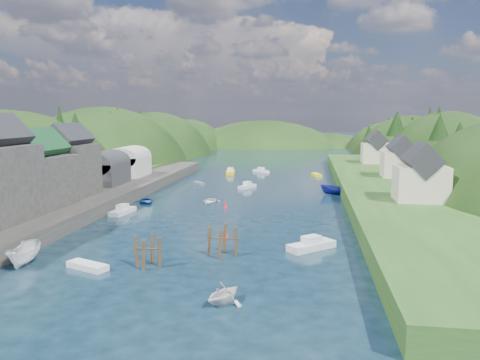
% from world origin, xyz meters
% --- Properties ---
extents(ground, '(600.00, 600.00, 0.00)m').
position_xyz_m(ground, '(0.00, 50.00, 0.00)').
color(ground, black).
rests_on(ground, ground).
extents(hillside_left, '(44.00, 245.56, 52.00)m').
position_xyz_m(hillside_left, '(-45.00, 75.00, -8.03)').
color(hillside_left, black).
rests_on(hillside_left, ground).
extents(hillside_right, '(36.00, 245.56, 48.00)m').
position_xyz_m(hillside_right, '(45.00, 75.00, -7.41)').
color(hillside_right, black).
rests_on(hillside_right, ground).
extents(far_hills, '(103.00, 68.00, 44.00)m').
position_xyz_m(far_hills, '(1.22, 174.01, -10.80)').
color(far_hills, black).
rests_on(far_hills, ground).
extents(hill_trees, '(91.30, 151.07, 12.38)m').
position_xyz_m(hill_trees, '(1.35, 64.23, 11.08)').
color(hill_trees, black).
rests_on(hill_trees, ground).
extents(quay_left, '(12.00, 110.00, 2.00)m').
position_xyz_m(quay_left, '(-24.00, 20.00, 1.00)').
color(quay_left, '#2D2B28').
rests_on(quay_left, ground).
extents(terrace_left_grass, '(12.00, 110.00, 2.50)m').
position_xyz_m(terrace_left_grass, '(-31.00, 20.00, 1.25)').
color(terrace_left_grass, '#234719').
rests_on(terrace_left_grass, ground).
extents(quayside_buildings, '(8.00, 35.84, 12.90)m').
position_xyz_m(quayside_buildings, '(-26.00, 6.39, 7.09)').
color(quayside_buildings, '#2D2B28').
rests_on(quayside_buildings, quay_left).
extents(boat_sheds, '(7.00, 21.00, 7.50)m').
position_xyz_m(boat_sheds, '(-26.00, 39.00, 5.27)').
color(boat_sheds, '#2D2D30').
rests_on(boat_sheds, quay_left).
extents(terrace_right, '(16.00, 120.00, 2.40)m').
position_xyz_m(terrace_right, '(25.00, 40.00, 1.20)').
color(terrace_right, '#234719').
rests_on(terrace_right, ground).
extents(right_bank_cottages, '(9.00, 59.24, 8.41)m').
position_xyz_m(right_bank_cottages, '(28.00, 48.33, 5.84)').
color(right_bank_cottages, beige).
rests_on(right_bank_cottages, terrace_right).
extents(piling_cluster_near, '(2.84, 2.68, 3.56)m').
position_xyz_m(piling_cluster_near, '(-4.19, -5.02, 1.21)').
color(piling_cluster_near, '#382314').
rests_on(piling_cluster_near, ground).
extents(piling_cluster_far, '(3.37, 3.13, 3.62)m').
position_xyz_m(piling_cluster_far, '(2.30, -0.30, 1.24)').
color(piling_cluster_far, '#382314').
rests_on(piling_cluster_far, ground).
extents(channel_buoy_near, '(0.70, 0.70, 1.10)m').
position_xyz_m(channel_buoy_near, '(1.41, 6.85, 0.48)').
color(channel_buoy_near, red).
rests_on(channel_buoy_near, ground).
extents(channel_buoy_far, '(0.70, 0.70, 1.10)m').
position_xyz_m(channel_buoy_far, '(-1.84, 24.72, 0.48)').
color(channel_buoy_far, red).
rests_on(channel_buoy_far, ground).
extents(moored_boats, '(36.89, 87.90, 2.21)m').
position_xyz_m(moored_boats, '(-2.66, 20.79, 0.63)').
color(moored_boats, silver).
rests_on(moored_boats, ground).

